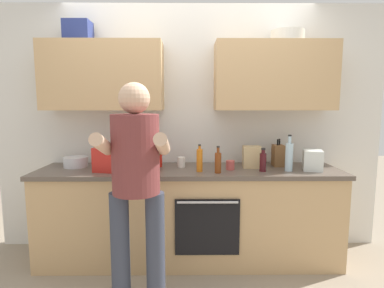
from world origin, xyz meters
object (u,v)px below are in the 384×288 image
at_px(bottle_wine, 263,161).
at_px(mixing_bowl, 76,162).
at_px(person_standing, 136,178).
at_px(grocery_bag_bread, 252,157).
at_px(bottle_juice, 200,160).
at_px(grocery_bag_crisps, 110,159).
at_px(bottle_water, 289,156).
at_px(cup_coffee, 181,162).
at_px(bottle_vinegar, 218,162).
at_px(bottle_hotsauce, 158,155).
at_px(potted_herb, 152,153).
at_px(grocery_bag_produce, 313,160).
at_px(knife_block, 278,155).
at_px(bottle_syrup, 288,156).
at_px(cup_ceramic, 230,165).

xyz_separation_m(bottle_wine, mixing_bowl, (-1.77, 0.22, -0.04)).
relative_size(person_standing, grocery_bag_bread, 8.25).
distance_m(bottle_juice, grocery_bag_crisps, 0.82).
distance_m(bottle_water, cup_coffee, 1.01).
distance_m(bottle_juice, cup_coffee, 0.27).
distance_m(bottle_water, bottle_vinegar, 0.66).
xyz_separation_m(bottle_wine, cup_coffee, (-0.75, 0.20, -0.04)).
bearing_deg(bottle_wine, cup_coffee, 164.84).
distance_m(bottle_hotsauce, bottle_vinegar, 0.62).
relative_size(bottle_hotsauce, bottle_water, 0.84).
bearing_deg(bottle_hotsauce, potted_herb, -104.35).
distance_m(bottle_water, bottle_wine, 0.25).
bearing_deg(grocery_bag_produce, bottle_vinegar, -173.14).
bearing_deg(bottle_juice, bottle_wine, -0.24).
bearing_deg(potted_herb, bottle_vinegar, -10.62).
relative_size(bottle_vinegar, knife_block, 0.90).
xyz_separation_m(mixing_bowl, knife_block, (1.98, 0.03, 0.06)).
distance_m(bottle_syrup, grocery_bag_crisps, 1.75).
bearing_deg(person_standing, potted_herb, 86.78).
relative_size(bottle_wine, cup_coffee, 2.17).
height_order(bottle_wine, grocery_bag_bread, bottle_wine).
distance_m(bottle_hotsauce, cup_ceramic, 0.70).
height_order(bottle_water, knife_block, bottle_water).
distance_m(person_standing, bottle_syrup, 1.66).
relative_size(cup_coffee, mixing_bowl, 0.43).
xyz_separation_m(bottle_vinegar, bottle_wine, (0.41, 0.06, -0.00)).
xyz_separation_m(bottle_wine, potted_herb, (-1.01, 0.06, 0.07)).
bearing_deg(potted_herb, bottle_hotsauce, 75.65).
relative_size(cup_ceramic, grocery_bag_bread, 0.43).
height_order(mixing_bowl, knife_block, knife_block).
relative_size(grocery_bag_bread, grocery_bag_crisps, 0.82).
distance_m(bottle_hotsauce, grocery_bag_crisps, 0.47).
height_order(person_standing, knife_block, person_standing).
bearing_deg(grocery_bag_bread, bottle_wine, -73.60).
height_order(mixing_bowl, grocery_bag_crisps, grocery_bag_crisps).
height_order(person_standing, grocery_bag_bread, person_standing).
relative_size(person_standing, mixing_bowl, 7.24).
height_order(bottle_vinegar, cup_ceramic, bottle_vinegar).
bearing_deg(bottle_wine, grocery_bag_crisps, 178.57).
bearing_deg(cup_coffee, grocery_bag_bread, -0.27).
xyz_separation_m(grocery_bag_bread, grocery_bag_crisps, (-1.34, -0.16, 0.01)).
bearing_deg(bottle_water, cup_ceramic, 173.52).
bearing_deg(person_standing, grocery_bag_bread, 38.51).
height_order(bottle_hotsauce, bottle_syrup, bottle_hotsauce).
height_order(bottle_vinegar, cup_coffee, bottle_vinegar).
distance_m(cup_coffee, mixing_bowl, 1.03).
height_order(bottle_syrup, bottle_wine, bottle_wine).
bearing_deg(cup_ceramic, person_standing, -138.75).
xyz_separation_m(bottle_water, potted_herb, (-1.25, 0.03, 0.03)).
relative_size(bottle_juice, mixing_bowl, 1.08).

